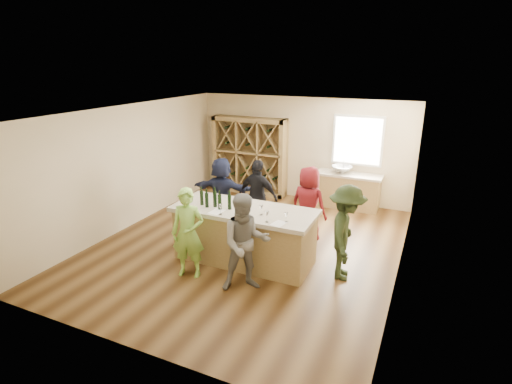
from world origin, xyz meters
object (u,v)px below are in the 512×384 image
at_px(tasting_counter_base, 244,237).
at_px(person_far_left, 222,192).
at_px(wine_bottle_a, 202,198).
at_px(wine_bottle_b, 207,200).
at_px(wine_bottle_e, 229,202).
at_px(wine_bottle_f, 239,207).
at_px(person_near_right, 246,243).
at_px(person_far_mid, 258,196).
at_px(wine_bottle_d, 220,202).
at_px(person_far_right, 308,204).
at_px(sink, 342,169).
at_px(wine_bottle_c, 215,199).
at_px(person_near_left, 188,233).
at_px(wine_rack, 250,156).
at_px(person_server, 346,233).

relative_size(tasting_counter_base, person_far_left, 1.59).
xyz_separation_m(wine_bottle_a, wine_bottle_b, (0.15, -0.07, 0.00)).
xyz_separation_m(wine_bottle_e, wine_bottle_f, (0.28, -0.16, 0.01)).
bearing_deg(tasting_counter_base, person_near_right, -62.54).
distance_m(person_far_mid, wine_bottle_f, 1.80).
distance_m(wine_bottle_d, person_far_right, 2.06).
relative_size(sink, wine_bottle_f, 1.81).
distance_m(sink, person_near_right, 4.73).
xyz_separation_m(tasting_counter_base, wine_bottle_e, (-0.23, -0.14, 0.72)).
height_order(wine_bottle_b, wine_bottle_e, same).
distance_m(sink, person_far_right, 2.42).
relative_size(wine_bottle_b, person_near_right, 0.17).
bearing_deg(wine_bottle_d, wine_bottle_e, 26.17).
bearing_deg(wine_bottle_c, tasting_counter_base, 13.76).
bearing_deg(wine_bottle_f, wine_bottle_d, 169.54).
height_order(sink, wine_bottle_a, wine_bottle_a).
xyz_separation_m(person_near_right, person_far_left, (-1.72, 2.30, -0.03)).
bearing_deg(wine_bottle_e, person_far_mid, 94.09).
bearing_deg(person_near_left, person_far_mid, 68.23).
xyz_separation_m(wine_bottle_a, person_near_right, (1.29, -0.74, -0.37)).
relative_size(person_near_right, person_far_right, 1.03).
bearing_deg(wine_bottle_a, wine_bottle_b, -24.15).
bearing_deg(wine_bottle_b, person_near_left, -88.70).
xyz_separation_m(sink, person_far_right, (-0.15, -2.41, -0.19)).
xyz_separation_m(wine_rack, person_far_mid, (1.37, -2.46, -0.27)).
distance_m(person_near_left, person_far_mid, 2.34).
relative_size(sink, wine_bottle_b, 1.92).
xyz_separation_m(wine_rack, person_server, (3.61, -3.70, -0.24)).
xyz_separation_m(sink, person_far_left, (-2.24, -2.40, -0.20)).
bearing_deg(wine_bottle_a, person_far_left, 105.52).
bearing_deg(wine_bottle_a, tasting_counter_base, 10.28).
height_order(person_near_right, person_far_mid, person_near_right).
distance_m(tasting_counter_base, person_near_left, 1.17).
relative_size(wine_bottle_a, wine_bottle_f, 0.93).
bearing_deg(sink, tasting_counter_base, -104.53).
bearing_deg(person_near_right, wine_rack, 81.70).
bearing_deg(wine_bottle_e, wine_rack, 110.31).
distance_m(tasting_counter_base, person_far_mid, 1.49).
bearing_deg(tasting_counter_base, wine_bottle_d, -151.18).
relative_size(wine_bottle_a, wine_bottle_b, 0.99).
bearing_deg(sink, wine_bottle_d, -108.96).
xyz_separation_m(person_server, wine_bottle_f, (-1.84, -0.47, 0.37)).
relative_size(tasting_counter_base, wine_bottle_a, 9.28).
xyz_separation_m(wine_rack, person_near_right, (2.18, -4.76, -0.25)).
distance_m(sink, person_server, 3.74).
distance_m(person_near_left, person_far_left, 2.39).
bearing_deg(wine_bottle_b, wine_bottle_a, 155.85).
bearing_deg(person_near_left, wine_bottle_c, 67.58).
xyz_separation_m(wine_rack, sink, (2.70, -0.07, -0.09)).
height_order(sink, person_far_right, person_far_right).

